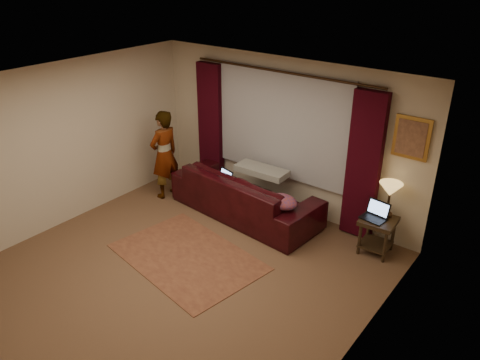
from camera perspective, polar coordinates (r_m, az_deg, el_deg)
name	(u,v)px	position (r m, az deg, el deg)	size (l,w,h in m)	color
floor	(182,272)	(6.75, -7.06, -11.02)	(5.00, 5.00, 0.01)	brown
ceiling	(170,89)	(5.60, -8.51, 10.86)	(5.00, 5.00, 0.02)	silver
wall_back	(283,135)	(7.85, 5.26, 5.43)	(5.00, 0.02, 2.60)	beige
wall_left	(64,145)	(7.92, -20.69, 3.99)	(0.02, 5.00, 2.60)	beige
wall_right	(357,259)	(4.83, 14.09, -9.29)	(0.02, 5.00, 2.60)	beige
sheer_curtain	(281,125)	(7.74, 5.08, 6.70)	(2.50, 0.05, 1.80)	#9D9EA6
drape_left	(211,126)	(8.66, -3.57, 6.60)	(0.50, 0.14, 2.30)	black
drape_right	(364,167)	(7.17, 14.83, 1.58)	(0.50, 0.14, 2.30)	black
curtain_rod	(282,72)	(7.46, 5.13, 13.00)	(0.04, 0.04, 3.40)	black
picture_frame	(412,138)	(6.86, 20.20, 4.85)	(0.50, 0.04, 0.60)	#B68436
sofa	(245,186)	(7.81, 0.64, -0.74)	(2.64, 1.14, 1.06)	black
throw_blanket	(262,155)	(7.66, 2.69, 3.07)	(0.90, 0.36, 0.11)	gray
clothing_pile	(282,202)	(7.11, 5.16, -2.71)	(0.49, 0.38, 0.21)	brown
laptop_sofa	(221,178)	(7.83, -2.37, 0.25)	(0.31, 0.34, 0.23)	black
area_rug	(187,257)	(7.01, -6.45, -9.29)	(2.16, 1.44, 0.01)	brown
end_table	(377,236)	(7.22, 16.31, -6.52)	(0.49, 0.49, 0.56)	black
tiffany_lamp	(389,200)	(7.08, 17.69, -2.30)	(0.33, 0.33, 0.53)	#A5884B
laptop_table	(374,211)	(7.00, 16.03, -3.71)	(0.35, 0.38, 0.25)	black
person	(164,155)	(8.43, -9.19, 3.07)	(0.48, 0.48, 1.62)	gray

